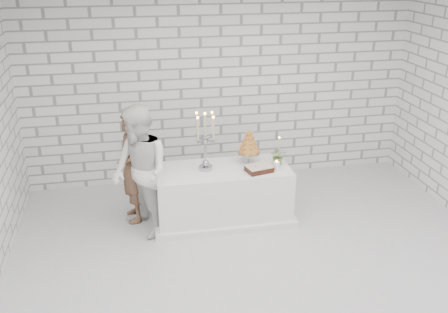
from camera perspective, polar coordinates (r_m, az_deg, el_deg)
ground at (r=6.24m, az=4.08°, el=-11.57°), size 6.00×5.00×0.01m
ceiling at (r=5.20m, az=5.01°, el=17.01°), size 6.00×5.00×0.01m
wall_back at (r=7.87m, az=-0.35°, el=7.82°), size 6.00×0.01×3.00m
wall_front at (r=3.48m, az=15.72°, el=-13.31°), size 6.00×0.01×3.00m
cake_table at (r=6.93m, az=-0.14°, el=-4.21°), size 1.80×0.80×0.75m
groom at (r=6.86m, az=-10.39°, el=-1.21°), size 0.44×0.61×1.55m
bride at (r=6.46m, az=-9.44°, el=-1.79°), size 0.94×1.03×1.73m
candelabra at (r=6.60m, az=-2.13°, el=1.70°), size 0.35×0.35×0.80m
croquembouche at (r=6.88m, az=2.82°, el=1.17°), size 0.39×0.39×0.48m
chocolate_cake at (r=6.69m, az=3.98°, el=-1.38°), size 0.38×0.31×0.08m
pillar_candle at (r=6.74m, az=5.94°, el=-1.07°), size 0.09×0.09×0.12m
extra_taper at (r=7.04m, az=6.21°, el=0.86°), size 0.07×0.07×0.32m
flowers at (r=6.91m, az=6.16°, el=0.07°), size 0.25×0.23×0.24m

